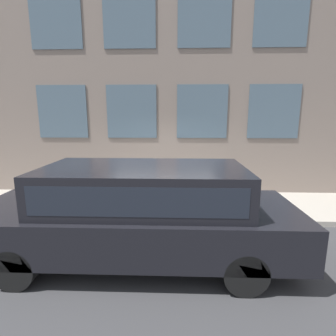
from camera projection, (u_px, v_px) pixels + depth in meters
The scene contains 6 objects.
ground_plane at pixel (163, 225), 6.12m from camera, with size 80.00×80.00×0.00m, color #38383A.
sidewalk at pixel (165, 205), 7.24m from camera, with size 2.32×60.00×0.13m.
building_facade at pixel (167, 19), 7.51m from camera, with size 0.33×40.00×10.44m.
fire_hydrant at pixel (181, 195), 6.62m from camera, with size 0.36×0.47×0.80m.
person at pixel (156, 178), 6.79m from camera, with size 0.32×0.21×1.31m.
parked_truck_charcoal_near at pixel (140, 208), 4.47m from camera, with size 1.94×5.37×1.68m.
Camera 1 is at (-5.73, -0.33, 2.50)m, focal length 28.00 mm.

